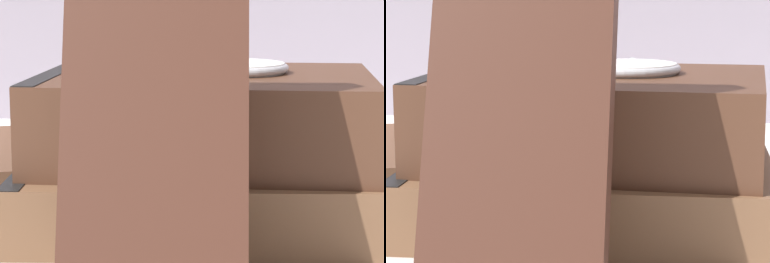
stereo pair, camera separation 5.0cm
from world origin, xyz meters
TOP-DOWN VIEW (x-y plane):
  - ground_plane at (0.00, 0.00)m, footprint 3.00×3.00m
  - book_flat_bottom at (0.01, 0.06)m, footprint 0.21×0.16m
  - book_flat_top at (0.01, 0.07)m, footprint 0.20×0.15m
  - book_leaning_front at (0.00, -0.06)m, footprint 0.08×0.07m
  - pocket_watch at (0.04, 0.07)m, footprint 0.06×0.06m
  - reading_glasses at (-0.02, 0.22)m, footprint 0.09×0.05m

SIDE VIEW (x-z plane):
  - ground_plane at x=0.00m, z-range 0.00..0.00m
  - reading_glasses at x=-0.02m, z-range 0.00..0.00m
  - book_flat_bottom at x=0.01m, z-range 0.00..0.04m
  - book_flat_top at x=0.01m, z-range 0.04..0.09m
  - book_leaning_front at x=0.00m, z-range -0.01..0.16m
  - pocket_watch at x=0.04m, z-range 0.09..0.09m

